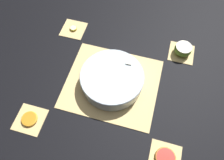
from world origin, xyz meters
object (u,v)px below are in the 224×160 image
apple_half (183,49)px  banana_coin_single (73,28)px  orange_slice_whole (29,119)px  grapefruit_slice (165,158)px  fruit_salad_bowl (112,79)px

apple_half → banana_coin_single: 0.59m
orange_slice_whole → banana_coin_single: orange_slice_whole is taller
apple_half → grapefruit_slice: apple_half is taller
grapefruit_slice → apple_half: bearing=-90.0°
orange_slice_whole → apple_half: bearing=-137.7°
orange_slice_whole → banana_coin_single: size_ratio=1.76×
fruit_salad_bowl → orange_slice_whole: bearing=42.2°
apple_half → grapefruit_slice: bearing=90.0°
apple_half → banana_coin_single: (0.59, -0.00, -0.02)m
fruit_salad_bowl → grapefruit_slice: 0.40m
orange_slice_whole → grapefruit_slice: grapefruit_slice is taller
fruit_salad_bowl → grapefruit_slice: (-0.30, 0.27, -0.03)m
apple_half → orange_slice_whole: bearing=42.3°
orange_slice_whole → banana_coin_single: (0.00, -0.54, -0.00)m
apple_half → banana_coin_single: apple_half is taller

